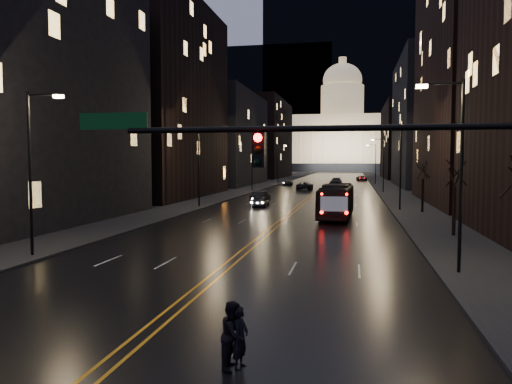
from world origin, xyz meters
The scene contains 36 objects.
ground centered at (0.00, 0.00, 0.00)m, with size 900.00×900.00×0.00m, color black.
road centered at (0.00, 130.00, 0.01)m, with size 20.00×320.00×0.02m, color black.
sidewalk_left centered at (-14.00, 130.00, 0.08)m, with size 8.00×320.00×0.16m, color black.
sidewalk_right centered at (14.00, 130.00, 0.08)m, with size 8.00×320.00×0.16m, color black.
center_line centered at (0.00, 130.00, 0.03)m, with size 0.62×320.00×0.01m, color orange.
building_left_near centered at (-21.00, 22.00, 11.00)m, with size 12.00×28.00×22.00m, color black.
building_left_mid centered at (-21.00, 54.00, 14.00)m, with size 12.00×30.00×28.00m, color black.
building_left_far centered at (-21.00, 92.00, 10.00)m, with size 12.00×34.00×20.00m, color black.
building_left_dist centered at (-21.00, 140.00, 12.00)m, with size 12.00×40.00×24.00m, color black.
building_right_tall centered at (21.00, 50.00, 19.00)m, with size 12.00×30.00×38.00m, color black.
building_right_mid centered at (21.00, 92.00, 13.00)m, with size 12.00×34.00×26.00m, color black.
building_right_dist centered at (21.00, 140.00, 11.00)m, with size 12.00×40.00×22.00m, color black.
mountain_ridge centered at (40.00, 380.00, 65.00)m, with size 520.00×60.00×130.00m, color black.
capitol centered at (0.00, 250.00, 17.15)m, with size 90.00×50.00×58.50m.
traffic_signal centered at (5.91, 0.00, 5.10)m, with size 17.29×0.45×7.00m.
streetlamp_right_near centered at (10.81, 10.00, 5.08)m, with size 2.13×0.25×9.00m.
streetlamp_left_near centered at (-10.81, 10.00, 5.08)m, with size 2.13×0.25×9.00m.
streetlamp_right_mid centered at (10.81, 40.00, 5.08)m, with size 2.13×0.25×9.00m.
streetlamp_left_mid centered at (-10.81, 40.00, 5.08)m, with size 2.13×0.25×9.00m.
streetlamp_right_far centered at (10.81, 70.00, 5.08)m, with size 2.13×0.25×9.00m.
streetlamp_left_far centered at (-10.81, 70.00, 5.08)m, with size 2.13×0.25×9.00m.
streetlamp_right_dist centered at (10.81, 100.00, 5.08)m, with size 2.13×0.25×9.00m.
streetlamp_left_dist centered at (-10.81, 100.00, 5.08)m, with size 2.13×0.25×9.00m.
tree_right_mid centered at (13.00, 22.00, 4.53)m, with size 2.40×2.40×6.65m.
tree_right_far centered at (13.00, 38.00, 4.53)m, with size 2.40×2.40×6.65m.
bus centered at (4.66, 32.53, 1.57)m, with size 2.64×11.29×3.15m, color black.
oncoming_car_a centered at (-4.20, 41.54, 0.67)m, with size 1.58×3.92×1.34m, color black.
oncoming_car_b centered at (-5.17, 46.74, 0.75)m, with size 1.58×4.53×1.49m, color black.
oncoming_car_c centered at (-2.50, 76.64, 0.77)m, with size 2.55×5.52×1.53m, color black.
oncoming_car_d centered at (-7.45, 90.91, 0.70)m, with size 1.97×4.84×1.40m, color black.
receding_car_a centered at (3.35, 51.69, 0.82)m, with size 1.74×5.00×1.65m, color black.
receding_car_b centered at (4.47, 57.26, 0.70)m, with size 1.66×4.12×1.40m, color black.
receding_car_c centered at (2.50, 95.83, 0.81)m, with size 2.27×5.59×1.62m, color black.
receding_car_d centered at (8.30, 119.45, 0.71)m, with size 2.34×5.08×1.41m, color black.
pedestrian_a centered at (3.40, -2.00, 0.81)m, with size 0.59×0.39×1.62m, color black.
pedestrian_b centered at (3.22, -2.00, 0.87)m, with size 0.84×0.46×1.74m, color black.
Camera 1 is at (6.17, -14.10, 5.30)m, focal length 35.00 mm.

